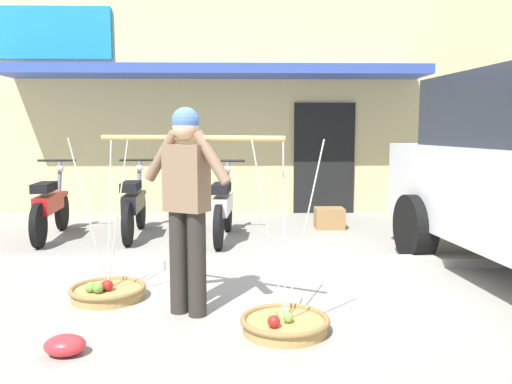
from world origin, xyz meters
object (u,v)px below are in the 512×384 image
motorcycle_second_in_row (134,205)px  fruit_basket_left_side (108,291)px  fruit_vendor (187,197)px  motorcycle_nearest_shop (50,207)px  fruit_basket_right_side (285,323)px  plastic_litter_bag (65,345)px  wooden_crate (329,218)px  motorcycle_third_in_row (223,208)px

motorcycle_second_in_row → fruit_basket_left_side: bearing=-83.3°
fruit_vendor → motorcycle_nearest_shop: size_ratio=0.93×
motorcycle_nearest_shop → fruit_basket_right_side: bearing=-49.3°
fruit_basket_right_side → motorcycle_nearest_shop: bearing=130.7°
fruit_vendor → plastic_litter_bag: (-0.75, -0.78, -0.91)m
fruit_basket_left_side → motorcycle_second_in_row: fruit_basket_left_side is taller
fruit_basket_right_side → fruit_basket_left_side: bearing=151.9°
plastic_litter_bag → fruit_basket_right_side: bearing=13.8°
motorcycle_second_in_row → wooden_crate: size_ratio=4.14×
motorcycle_nearest_shop → plastic_litter_bag: motorcycle_nearest_shop is taller
plastic_litter_bag → wooden_crate: size_ratio=0.64×
fruit_basket_left_side → motorcycle_third_in_row: size_ratio=0.80×
motorcycle_second_in_row → plastic_litter_bag: motorcycle_second_in_row is taller
wooden_crate → motorcycle_second_in_row: bearing=-168.9°
motorcycle_second_in_row → plastic_litter_bag: size_ratio=6.51×
fruit_vendor → motorcycle_third_in_row: 2.97m
motorcycle_third_in_row → plastic_litter_bag: motorcycle_third_in_row is taller
fruit_vendor → plastic_litter_bag: size_ratio=6.05×
motorcycle_second_in_row → motorcycle_third_in_row: bearing=-11.2°
fruit_vendor → motorcycle_second_in_row: (-1.09, 3.17, -0.53)m
motorcycle_third_in_row → plastic_litter_bag: size_ratio=6.50×
fruit_basket_left_side → motorcycle_third_in_row: bearing=69.3°
fruit_vendor → fruit_basket_left_side: size_ratio=1.17×
plastic_litter_bag → wooden_crate: bearing=60.7°
wooden_crate → motorcycle_third_in_row: bearing=-153.0°
fruit_vendor → motorcycle_second_in_row: size_ratio=0.93×
motorcycle_third_in_row → wooden_crate: motorcycle_third_in_row is taller
fruit_vendor → wooden_crate: size_ratio=3.85×
motorcycle_nearest_shop → motorcycle_third_in_row: (2.42, -0.16, 0.00)m
fruit_basket_right_side → motorcycle_nearest_shop: size_ratio=0.80×
fruit_vendor → fruit_basket_left_side: (-0.77, 0.41, -0.90)m
fruit_basket_right_side → motorcycle_second_in_row: size_ratio=0.80×
fruit_vendor → wooden_crate: (1.79, 3.74, -0.82)m
fruit_basket_left_side → plastic_litter_bag: 1.19m
fruit_basket_left_side → plastic_litter_bag: bearing=-89.0°
fruit_vendor → motorcycle_second_in_row: fruit_vendor is taller
fruit_vendor → fruit_basket_right_side: size_ratio=1.17×
wooden_crate → motorcycle_nearest_shop: bearing=-170.7°
motorcycle_third_in_row → fruit_basket_right_side: bearing=-80.0°
fruit_vendor → fruit_basket_left_side: 1.26m
motorcycle_third_in_row → wooden_crate: (1.61, 0.82, -0.29)m
fruit_basket_right_side → wooden_crate: 4.28m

